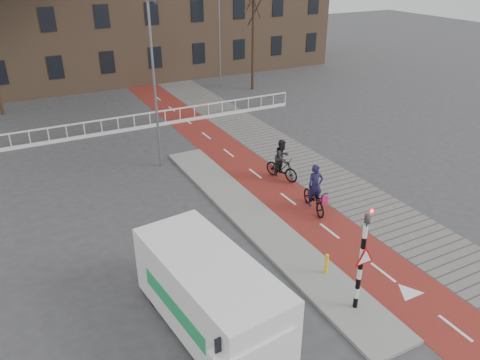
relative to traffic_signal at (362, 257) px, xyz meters
name	(u,v)px	position (x,y,z in m)	size (l,w,h in m)	color
ground	(330,269)	(0.60, 2.02, -1.99)	(120.00, 120.00, 0.00)	#38383A
bike_lane	(237,159)	(2.10, 12.02, -1.98)	(2.50, 60.00, 0.01)	maroon
sidewalk	(282,150)	(4.90, 12.02, -1.98)	(3.00, 60.00, 0.01)	slate
curb_island	(256,220)	(-0.10, 6.02, -1.93)	(1.80, 16.00, 0.12)	gray
traffic_signal	(362,257)	(0.00, 0.00, 0.00)	(0.80, 0.80, 3.68)	black
bollard	(326,264)	(0.23, 1.81, -1.50)	(0.12, 0.12, 0.74)	yellow
cyclist_near	(315,195)	(2.52, 5.69, -1.28)	(1.09, 2.10, 2.07)	black
cyclist_far	(282,163)	(2.92, 8.91, -1.14)	(1.13, 1.96, 2.02)	black
van	(210,293)	(-4.22, 1.42, -0.76)	(2.79, 5.65, 2.34)	white
railing	(85,133)	(-4.40, 19.02, -1.68)	(28.00, 0.10, 0.99)	silver
tree_right	(253,43)	(9.70, 24.02, 1.61)	(0.22, 0.22, 7.21)	black
streetlight_near	(155,88)	(-1.75, 13.10, 2.08)	(0.12, 0.12, 8.14)	slate
streetlight_right	(219,31)	(7.75, 25.94, 2.42)	(0.12, 0.12, 8.82)	slate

